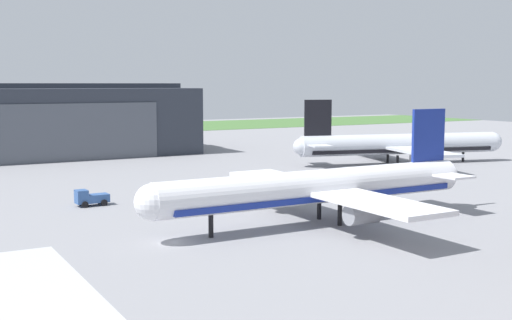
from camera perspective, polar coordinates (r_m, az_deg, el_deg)
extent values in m
plane|color=gray|center=(71.94, -7.38, -7.14)|extent=(440.00, 440.00, 0.00)
cylinder|color=white|center=(80.35, 5.42, -2.30)|extent=(42.73, 4.33, 4.13)
sphere|color=white|center=(70.43, -8.98, -3.62)|extent=(3.97, 3.97, 3.97)
sphere|color=white|center=(94.14, 16.13, -1.22)|extent=(3.22, 3.22, 3.22)
cube|color=navy|center=(80.53, 5.41, -3.10)|extent=(39.31, 4.35, 0.72)
cube|color=navy|center=(91.15, 14.74, 2.10)|extent=(5.55, 0.42, 7.03)
cube|color=white|center=(94.48, 13.71, -0.87)|extent=(3.87, 5.81, 0.28)
cube|color=white|center=(90.13, 16.40, -1.30)|extent=(3.87, 5.81, 0.28)
cube|color=white|center=(89.02, 2.22, -1.74)|extent=(6.91, 17.48, 0.56)
cube|color=white|center=(73.24, 10.41, -3.66)|extent=(6.91, 17.48, 0.56)
cylinder|color=gray|center=(87.65, 2.26, -2.82)|extent=(3.94, 2.29, 2.27)
cylinder|color=gray|center=(74.07, 9.22, -4.66)|extent=(3.94, 2.29, 2.27)
cylinder|color=black|center=(73.71, -3.93, -5.75)|extent=(0.56, 0.56, 2.56)
cylinder|color=black|center=(83.64, 5.50, -4.28)|extent=(0.56, 0.56, 2.56)
cylinder|color=black|center=(80.20, 7.29, -4.77)|extent=(0.56, 0.56, 2.56)
cylinder|color=silver|center=(143.82, 12.44, 1.37)|extent=(44.63, 15.31, 4.35)
sphere|color=silver|center=(155.47, 19.81, 1.51)|extent=(4.18, 4.18, 4.18)
sphere|color=silver|center=(134.93, 3.94, 1.17)|extent=(3.39, 3.39, 3.39)
cube|color=black|center=(143.93, 12.43, 0.89)|extent=(41.16, 14.47, 0.76)
cube|color=black|center=(135.71, 5.40, 3.67)|extent=(5.76, 1.83, 7.40)
cube|color=silver|center=(132.76, 5.50, 1.26)|extent=(5.42, 6.90, 0.28)
cube|color=silver|center=(138.83, 4.56, 1.50)|extent=(5.42, 6.90, 0.28)
cube|color=silver|center=(134.11, 14.19, 0.72)|extent=(11.64, 20.11, 0.56)
cube|color=silver|center=(152.97, 10.29, 1.52)|extent=(11.64, 20.11, 0.56)
cylinder|color=gray|center=(135.97, 14.16, 0.16)|extent=(4.60, 3.34, 2.39)
cylinder|color=gray|center=(152.09, 10.80, 0.91)|extent=(4.60, 3.34, 2.39)
cylinder|color=black|center=(151.78, 17.53, 0.26)|extent=(0.56, 0.56, 2.09)
cylinder|color=black|center=(141.30, 12.19, -0.03)|extent=(0.56, 0.56, 2.09)
cylinder|color=black|center=(145.35, 11.36, 0.17)|extent=(0.56, 0.56, 2.09)
cube|color=#335693|center=(94.75, -14.91, -3.11)|extent=(1.62, 2.01, 1.91)
cube|color=#335693|center=(95.48, -13.59, -3.23)|extent=(3.11, 2.07, 1.13)
cylinder|color=black|center=(95.95, -15.00, -3.57)|extent=(0.91, 0.30, 0.90)
cylinder|color=black|center=(93.95, -14.62, -3.77)|extent=(0.91, 0.30, 0.90)
cylinder|color=black|center=(96.76, -13.44, -3.44)|extent=(0.91, 0.30, 0.90)
cylinder|color=black|center=(94.77, -13.04, -3.64)|extent=(0.91, 0.30, 0.90)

